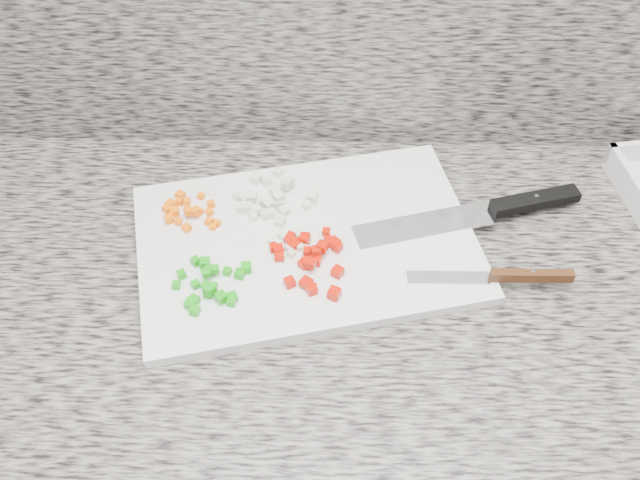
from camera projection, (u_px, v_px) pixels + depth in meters
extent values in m
cube|color=beige|center=(370.00, 433.00, 1.35)|extent=(3.92, 0.62, 0.86)
cube|color=slate|center=(386.00, 286.00, 1.02)|extent=(3.96, 0.64, 0.04)
cube|color=silver|center=(307.00, 242.00, 1.03)|extent=(0.54, 0.42, 0.02)
cube|color=#FF6B05|center=(195.00, 211.00, 1.05)|extent=(0.02, 0.02, 0.01)
cube|color=#FF6B05|center=(211.00, 204.00, 1.07)|extent=(0.01, 0.01, 0.01)
cube|color=#FF6B05|center=(188.00, 211.00, 1.05)|extent=(0.02, 0.02, 0.01)
cube|color=#FF6B05|center=(217.00, 223.00, 1.04)|extent=(0.01, 0.01, 0.01)
cube|color=#FF6B05|center=(175.00, 212.00, 1.06)|extent=(0.01, 0.01, 0.01)
cube|color=#FF6B05|center=(199.00, 211.00, 1.06)|extent=(0.01, 0.01, 0.01)
cube|color=#FF6B05|center=(169.00, 219.00, 1.05)|extent=(0.02, 0.02, 0.01)
cube|color=#FF6B05|center=(179.00, 202.00, 1.07)|extent=(0.01, 0.01, 0.01)
cube|color=#FF6B05|center=(209.00, 222.00, 1.04)|extent=(0.01, 0.01, 0.01)
cube|color=#FF6B05|center=(168.00, 209.00, 1.06)|extent=(0.02, 0.02, 0.01)
cube|color=#FF6B05|center=(187.00, 228.00, 1.03)|extent=(0.02, 0.02, 0.01)
cube|color=#FF6B05|center=(213.00, 227.00, 1.04)|extent=(0.01, 0.01, 0.01)
cube|color=#FF6B05|center=(167.00, 208.00, 1.06)|extent=(0.01, 0.01, 0.01)
cube|color=#FF6B05|center=(210.00, 212.00, 1.06)|extent=(0.01, 0.01, 0.01)
cube|color=#FF6B05|center=(179.00, 222.00, 1.04)|extent=(0.01, 0.01, 0.01)
cube|color=#FF6B05|center=(201.00, 196.00, 1.08)|extent=(0.01, 0.01, 0.01)
cube|color=#FF6B05|center=(171.00, 204.00, 1.07)|extent=(0.02, 0.02, 0.01)
cube|color=#FF6B05|center=(187.00, 202.00, 1.07)|extent=(0.01, 0.01, 0.01)
cube|color=#FF6B05|center=(180.00, 195.00, 1.08)|extent=(0.02, 0.02, 0.01)
cube|color=beige|center=(278.00, 172.00, 1.11)|extent=(0.02, 0.02, 0.01)
cube|color=beige|center=(312.00, 197.00, 1.07)|extent=(0.02, 0.02, 0.01)
cube|color=beige|center=(266.00, 214.00, 1.05)|extent=(0.02, 0.02, 0.01)
cube|color=beige|center=(284.00, 211.00, 1.06)|extent=(0.02, 0.02, 0.01)
cube|color=beige|center=(255.00, 210.00, 1.06)|extent=(0.02, 0.02, 0.01)
cube|color=beige|center=(277.00, 203.00, 1.07)|extent=(0.02, 0.02, 0.01)
cube|color=beige|center=(286.00, 184.00, 1.08)|extent=(0.02, 0.02, 0.01)
cube|color=beige|center=(290.00, 182.00, 1.10)|extent=(0.01, 0.01, 0.01)
cube|color=beige|center=(243.00, 207.00, 1.06)|extent=(0.02, 0.02, 0.01)
cube|color=beige|center=(254.00, 217.00, 1.05)|extent=(0.01, 0.01, 0.01)
cube|color=beige|center=(253.00, 213.00, 1.06)|extent=(0.01, 0.01, 0.01)
cube|color=beige|center=(278.00, 196.00, 1.06)|extent=(0.02, 0.02, 0.01)
cube|color=beige|center=(256.00, 178.00, 1.10)|extent=(0.02, 0.02, 0.01)
cube|color=beige|center=(238.00, 195.00, 1.08)|extent=(0.02, 0.02, 0.01)
cube|color=beige|center=(288.00, 181.00, 1.08)|extent=(0.02, 0.02, 0.01)
cube|color=beige|center=(280.00, 220.00, 1.04)|extent=(0.02, 0.02, 0.01)
cube|color=beige|center=(307.00, 205.00, 1.07)|extent=(0.01, 0.01, 0.01)
cube|color=beige|center=(245.00, 199.00, 1.07)|extent=(0.02, 0.02, 0.01)
cube|color=beige|center=(274.00, 190.00, 1.09)|extent=(0.02, 0.02, 0.01)
cube|color=beige|center=(268.00, 204.00, 1.06)|extent=(0.02, 0.02, 0.01)
cube|color=beige|center=(267.00, 181.00, 1.10)|extent=(0.02, 0.02, 0.01)
cube|color=beige|center=(251.00, 198.00, 1.07)|extent=(0.02, 0.02, 0.01)
cube|color=beige|center=(262.00, 202.00, 1.07)|extent=(0.01, 0.01, 0.01)
cube|color=beige|center=(280.00, 222.00, 1.04)|extent=(0.02, 0.02, 0.01)
cube|color=beige|center=(249.00, 207.00, 1.06)|extent=(0.02, 0.02, 0.01)
cube|color=beige|center=(271.00, 213.00, 1.05)|extent=(0.01, 0.01, 0.01)
cube|color=beige|center=(286.00, 183.00, 1.10)|extent=(0.02, 0.02, 0.01)
cube|color=#159A0E|center=(240.00, 274.00, 0.98)|extent=(0.02, 0.02, 0.01)
cube|color=#159A0E|center=(206.00, 285.00, 0.95)|extent=(0.01, 0.01, 0.01)
cube|color=#159A0E|center=(196.00, 261.00, 0.99)|extent=(0.02, 0.02, 0.01)
cube|color=#159A0E|center=(205.00, 263.00, 0.99)|extent=(0.01, 0.01, 0.01)
cube|color=#159A0E|center=(176.00, 285.00, 0.96)|extent=(0.01, 0.01, 0.01)
cube|color=#159A0E|center=(209.00, 270.00, 0.98)|extent=(0.02, 0.02, 0.01)
cube|color=#159A0E|center=(215.00, 269.00, 0.97)|extent=(0.01, 0.01, 0.01)
cube|color=#159A0E|center=(231.00, 302.00, 0.95)|extent=(0.01, 0.01, 0.01)
cube|color=#159A0E|center=(232.00, 297.00, 0.95)|extent=(0.02, 0.02, 0.01)
cube|color=#159A0E|center=(181.00, 274.00, 0.98)|extent=(0.02, 0.02, 0.01)
cube|color=#159A0E|center=(192.00, 304.00, 0.94)|extent=(0.01, 0.01, 0.01)
cube|color=#159A0E|center=(195.00, 284.00, 0.96)|extent=(0.01, 0.01, 0.01)
cube|color=#159A0E|center=(221.00, 298.00, 0.95)|extent=(0.02, 0.02, 0.01)
cube|color=#159A0E|center=(194.00, 300.00, 0.95)|extent=(0.02, 0.02, 0.01)
cube|color=#159A0E|center=(214.00, 287.00, 0.95)|extent=(0.01, 0.01, 0.01)
cube|color=#159A0E|center=(190.00, 304.00, 0.94)|extent=(0.02, 0.02, 0.01)
cube|color=#159A0E|center=(195.00, 310.00, 0.93)|extent=(0.01, 0.01, 0.01)
cube|color=#159A0E|center=(227.00, 271.00, 0.98)|extent=(0.01, 0.01, 0.01)
cube|color=#159A0E|center=(206.00, 273.00, 0.97)|extent=(0.02, 0.02, 0.01)
cube|color=#159A0E|center=(208.00, 292.00, 0.95)|extent=(0.01, 0.01, 0.01)
cube|color=#159A0E|center=(209.00, 289.00, 0.95)|extent=(0.02, 0.02, 0.01)
cube|color=#159A0E|center=(246.00, 268.00, 0.98)|extent=(0.02, 0.02, 0.01)
cube|color=#C31102|center=(312.00, 290.00, 0.96)|extent=(0.02, 0.02, 0.01)
cube|color=#C31102|center=(316.00, 251.00, 0.99)|extent=(0.02, 0.02, 0.01)
cube|color=#C31102|center=(312.00, 288.00, 0.96)|extent=(0.01, 0.01, 0.01)
cube|color=#C31102|center=(322.00, 247.00, 0.99)|extent=(0.02, 0.02, 0.01)
cube|color=#C31102|center=(307.00, 263.00, 0.99)|extent=(0.02, 0.02, 0.01)
cube|color=#C31102|center=(294.00, 245.00, 1.01)|extent=(0.02, 0.02, 0.01)
cube|color=#C31102|center=(326.00, 231.00, 1.03)|extent=(0.01, 0.01, 0.01)
cube|color=#C31102|center=(334.00, 293.00, 0.95)|extent=(0.02, 0.02, 0.01)
cube|color=#C31102|center=(334.00, 243.00, 1.01)|extent=(0.02, 0.02, 0.01)
cube|color=#C31102|center=(311.00, 264.00, 0.98)|extent=(0.02, 0.02, 0.01)
cube|color=#C31102|center=(336.00, 292.00, 0.96)|extent=(0.01, 0.01, 0.01)
cube|color=#C31102|center=(303.00, 263.00, 0.99)|extent=(0.02, 0.02, 0.01)
cube|color=#C31102|center=(299.00, 242.00, 1.02)|extent=(0.01, 0.01, 0.01)
cube|color=#C31102|center=(308.00, 252.00, 1.00)|extent=(0.01, 0.01, 0.01)
cube|color=#C31102|center=(305.00, 239.00, 1.02)|extent=(0.02, 0.02, 0.01)
cube|color=#C31102|center=(305.00, 238.00, 1.02)|extent=(0.01, 0.01, 0.01)
cube|color=#C31102|center=(316.00, 261.00, 0.99)|extent=(0.02, 0.02, 0.01)
cube|color=#C31102|center=(291.00, 236.00, 1.02)|extent=(0.01, 0.01, 0.01)
cube|color=#C31102|center=(338.00, 272.00, 0.98)|extent=(0.02, 0.02, 0.01)
cube|color=#C31102|center=(274.00, 247.00, 1.01)|extent=(0.01, 0.01, 0.01)
cube|color=#C31102|center=(278.00, 250.00, 1.00)|extent=(0.02, 0.02, 0.01)
cube|color=#C31102|center=(306.00, 283.00, 0.96)|extent=(0.02, 0.02, 0.01)
cube|color=#C31102|center=(290.00, 282.00, 0.97)|extent=(0.02, 0.02, 0.01)
cube|color=#C31102|center=(337.00, 247.00, 1.01)|extent=(0.02, 0.02, 0.01)
cube|color=#C31102|center=(290.00, 241.00, 1.02)|extent=(0.02, 0.02, 0.01)
cube|color=#C31102|center=(279.00, 256.00, 1.00)|extent=(0.01, 0.01, 0.01)
cube|color=#C31102|center=(329.00, 240.00, 1.02)|extent=(0.02, 0.02, 0.01)
cube|color=beige|center=(289.00, 247.00, 1.01)|extent=(0.01, 0.01, 0.01)
cube|color=beige|center=(277.00, 247.00, 1.01)|extent=(0.01, 0.01, 0.01)
cube|color=beige|center=(291.00, 235.00, 1.03)|extent=(0.01, 0.01, 0.01)
cube|color=beige|center=(305.00, 248.00, 1.01)|extent=(0.01, 0.01, 0.01)
cube|color=beige|center=(270.00, 241.00, 1.02)|extent=(0.01, 0.01, 0.01)
cube|color=beige|center=(288.00, 241.00, 1.02)|extent=(0.01, 0.01, 0.01)
cube|color=beige|center=(301.00, 236.00, 1.03)|extent=(0.01, 0.01, 0.01)
cube|color=beige|center=(291.00, 249.00, 1.01)|extent=(0.01, 0.01, 0.01)
cube|color=beige|center=(292.00, 244.00, 1.01)|extent=(0.01, 0.01, 0.01)
cube|color=beige|center=(291.00, 253.00, 1.00)|extent=(0.01, 0.01, 0.01)
cube|color=beige|center=(283.00, 256.00, 1.00)|extent=(0.01, 0.01, 0.01)
cube|color=beige|center=(281.00, 235.00, 1.03)|extent=(0.01, 0.01, 0.01)
cube|color=beige|center=(283.00, 237.00, 1.02)|extent=(0.01, 0.01, 0.01)
cube|color=beige|center=(274.00, 248.00, 1.01)|extent=(0.01, 0.01, 0.01)
cube|color=beige|center=(299.00, 246.00, 1.01)|extent=(0.01, 0.01, 0.01)
cube|color=white|center=(425.00, 225.00, 1.04)|extent=(0.22, 0.10, 0.00)
cube|color=black|center=(535.00, 201.00, 1.07)|extent=(0.14, 0.06, 0.02)
cylinder|color=white|center=(536.00, 196.00, 1.06)|extent=(0.01, 0.01, 0.00)
cube|color=white|center=(448.00, 278.00, 0.98)|extent=(0.11, 0.02, 0.00)
cube|color=#402410|center=(532.00, 276.00, 0.97)|extent=(0.11, 0.01, 0.02)
cylinder|color=white|center=(533.00, 272.00, 0.96)|extent=(0.01, 0.01, 0.00)
cube|color=silver|center=(631.00, 186.00, 1.08)|extent=(0.04, 0.16, 0.04)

